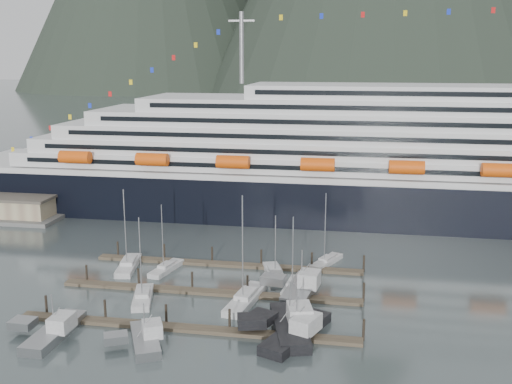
% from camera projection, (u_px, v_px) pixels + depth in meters
% --- Properties ---
extents(ground, '(1600.00, 1600.00, 0.00)m').
position_uv_depth(ground, '(236.00, 303.00, 90.47)').
color(ground, '#424E4E').
rests_on(ground, ground).
extents(cruise_ship, '(210.00, 30.40, 50.30)m').
position_uv_depth(cruise_ship, '(415.00, 167.00, 135.43)').
color(cruise_ship, black).
rests_on(cruise_ship, ground).
extents(dock_near, '(48.18, 2.28, 3.20)m').
position_uv_depth(dock_near, '(186.00, 327.00, 81.69)').
color(dock_near, '#44382B').
rests_on(dock_near, ground).
extents(dock_mid, '(48.18, 2.28, 3.20)m').
position_uv_depth(dock_mid, '(209.00, 291.00, 94.17)').
color(dock_mid, '#44382B').
rests_on(dock_mid, ground).
extents(dock_far, '(48.18, 2.28, 3.20)m').
position_uv_depth(dock_far, '(228.00, 264.00, 106.65)').
color(dock_far, '#44382B').
rests_on(dock_far, ground).
extents(sailboat_a, '(4.99, 9.51, 13.87)m').
position_uv_depth(sailboat_a, '(143.00, 298.00, 91.39)').
color(sailboat_a, '#B4B4B4').
rests_on(sailboat_a, ground).
extents(sailboat_b, '(4.04, 9.07, 12.48)m').
position_uv_depth(sailboat_b, '(166.00, 269.00, 103.98)').
color(sailboat_b, '#B4B4B4').
rests_on(sailboat_b, ground).
extents(sailboat_d, '(4.87, 12.87, 17.51)m').
position_uv_depth(sailboat_d, '(246.00, 300.00, 90.65)').
color(sailboat_d, '#B4B4B4').
rests_on(sailboat_d, ground).
extents(sailboat_e, '(4.64, 10.99, 14.95)m').
position_uv_depth(sailboat_e, '(128.00, 266.00, 105.29)').
color(sailboat_e, '#B4B4B4').
rests_on(sailboat_e, ground).
extents(sailboat_f, '(5.26, 9.23, 11.22)m').
position_uv_depth(sailboat_f, '(274.00, 273.00, 101.87)').
color(sailboat_f, '#B4B4B4').
rests_on(sailboat_f, ground).
extents(sailboat_g, '(5.62, 9.17, 13.60)m').
position_uv_depth(sailboat_g, '(326.00, 262.00, 107.46)').
color(sailboat_g, '#B4B4B4').
rests_on(sailboat_g, ground).
extents(sailboat_h, '(3.22, 8.51, 12.65)m').
position_uv_depth(sailboat_h, '(293.00, 287.00, 95.82)').
color(sailboat_h, '#B4B4B4').
rests_on(sailboat_h, ground).
extents(trawler_a, '(8.72, 12.11, 6.60)m').
position_uv_depth(trawler_a, '(53.00, 330.00, 79.57)').
color(trawler_a, gray).
rests_on(trawler_a, ground).
extents(trawler_b, '(8.61, 10.06, 6.22)m').
position_uv_depth(trawler_b, '(144.00, 339.00, 77.36)').
color(trawler_b, gray).
rests_on(trawler_b, ground).
extents(trawler_c, '(11.42, 14.36, 7.17)m').
position_uv_depth(trawler_c, '(295.00, 331.00, 79.34)').
color(trawler_c, black).
rests_on(trawler_c, ground).
extents(trawler_d, '(10.79, 14.03, 8.05)m').
position_uv_depth(trawler_d, '(288.00, 325.00, 80.79)').
color(trawler_d, black).
rests_on(trawler_d, ground).
extents(trawler_e, '(9.57, 12.54, 7.92)m').
position_uv_depth(trawler_e, '(301.00, 287.00, 94.03)').
color(trawler_e, gray).
rests_on(trawler_e, ground).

